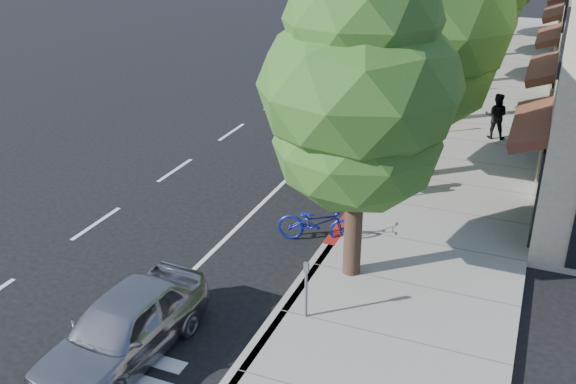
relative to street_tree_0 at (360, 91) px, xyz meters
The scene contains 14 objects.
ground 4.90m from the street_tree_0, 114.23° to the left, with size 120.00×120.00×0.00m, color black.
sidewalk 10.98m from the street_tree_0, 82.03° to the left, with size 4.60×56.00×0.15m, color gray.
curb 10.92m from the street_tree_0, 95.14° to the left, with size 0.30×56.00×0.15m, color #9E998E.
curb_red_segment 5.32m from the street_tree_0, 106.70° to the left, with size 0.32×4.00×0.15m, color maroon.
street_tree_0 is the anchor object (origin of this frame).
street_tree_1 6.01m from the street_tree_0, 90.00° to the left, with size 5.23×5.23×7.76m.
cyclist 5.52m from the street_tree_0, 98.91° to the left, with size 0.58×0.38×1.58m, color silver.
bicycle 4.28m from the street_tree_0, 135.04° to the left, with size 0.70×2.01×1.05m, color navy.
silver_suv 8.69m from the street_tree_0, 108.76° to the left, with size 2.68×5.81×1.61m, color silver.
dark_sedan 12.25m from the street_tree_0, 98.17° to the left, with size 1.42×4.06×1.34m, color black.
white_pickup 20.71m from the street_tree_0, 98.74° to the left, with size 2.28×5.60×1.62m, color silver.
dark_suv_far 23.93m from the street_tree_0, 96.91° to the left, with size 2.12×5.28×1.80m, color black.
near_car_a 6.47m from the street_tree_0, 125.75° to the right, with size 1.59×3.95×1.35m, color #99999E.
pedestrian 11.31m from the street_tree_0, 79.19° to the left, with size 0.79×0.62×1.63m, color black.
Camera 1 is at (4.31, -14.17, 7.88)m, focal length 40.00 mm.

